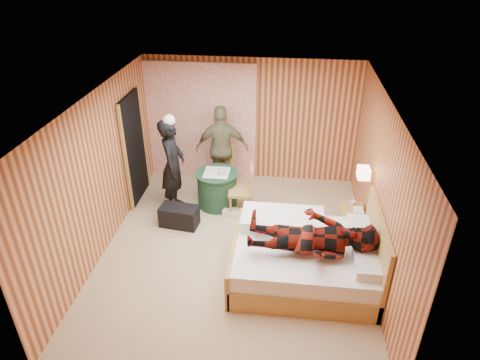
# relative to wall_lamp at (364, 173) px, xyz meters

# --- Properties ---
(floor) EXTENTS (4.20, 5.00, 0.01)m
(floor) POSITION_rel_wall_lamp_xyz_m (-1.92, -0.45, -1.30)
(floor) COLOR tan
(floor) RESTS_ON ground
(ceiling) EXTENTS (4.20, 5.00, 0.01)m
(ceiling) POSITION_rel_wall_lamp_xyz_m (-1.92, -0.45, 1.20)
(ceiling) COLOR white
(ceiling) RESTS_ON wall_back
(wall_back) EXTENTS (4.20, 0.02, 2.50)m
(wall_back) POSITION_rel_wall_lamp_xyz_m (-1.92, 2.05, -0.05)
(wall_back) COLOR #E58F58
(wall_back) RESTS_ON floor
(wall_left) EXTENTS (0.02, 5.00, 2.50)m
(wall_left) POSITION_rel_wall_lamp_xyz_m (-4.02, -0.45, -0.05)
(wall_left) COLOR #E58F58
(wall_left) RESTS_ON floor
(wall_right) EXTENTS (0.02, 5.00, 2.50)m
(wall_right) POSITION_rel_wall_lamp_xyz_m (0.18, -0.45, -0.05)
(wall_right) COLOR #E58F58
(wall_right) RESTS_ON floor
(curtain) EXTENTS (2.20, 0.08, 2.40)m
(curtain) POSITION_rel_wall_lamp_xyz_m (-2.92, 1.98, -0.10)
(curtain) COLOR white
(curtain) RESTS_ON floor
(doorway) EXTENTS (0.06, 0.90, 2.05)m
(doorway) POSITION_rel_wall_lamp_xyz_m (-3.98, 0.95, -0.28)
(doorway) COLOR black
(doorway) RESTS_ON floor
(wall_lamp) EXTENTS (0.26, 0.24, 0.16)m
(wall_lamp) POSITION_rel_wall_lamp_xyz_m (0.00, 0.00, 0.00)
(wall_lamp) COLOR gold
(wall_lamp) RESTS_ON wall_right
(bed) EXTENTS (2.12, 1.67, 1.15)m
(bed) POSITION_rel_wall_lamp_xyz_m (-0.80, -0.92, -0.97)
(bed) COLOR tan
(bed) RESTS_ON floor
(nightstand) EXTENTS (0.39, 0.52, 0.51)m
(nightstand) POSITION_rel_wall_lamp_xyz_m (-0.04, 0.18, -1.04)
(nightstand) COLOR tan
(nightstand) RESTS_ON floor
(round_table) EXTENTS (0.78, 0.78, 0.69)m
(round_table) POSITION_rel_wall_lamp_xyz_m (-2.43, 0.85, -0.95)
(round_table) COLOR #1E432E
(round_table) RESTS_ON floor
(chair_far) EXTENTS (0.45, 0.45, 0.93)m
(chair_far) POSITION_rel_wall_lamp_xyz_m (-2.43, 1.48, -0.76)
(chair_far) COLOR tan
(chair_far) RESTS_ON floor
(chair_near) EXTENTS (0.47, 0.47, 0.96)m
(chair_near) POSITION_rel_wall_lamp_xyz_m (-1.89, 0.63, -0.74)
(chair_near) COLOR tan
(chair_near) RESTS_ON floor
(duffel_bag) EXTENTS (0.69, 0.43, 0.37)m
(duffel_bag) POSITION_rel_wall_lamp_xyz_m (-2.99, 0.11, -1.11)
(duffel_bag) COLOR black
(duffel_bag) RESTS_ON floor
(sneaker_left) EXTENTS (0.32, 0.20, 0.13)m
(sneaker_left) POSITION_rel_wall_lamp_xyz_m (-2.12, 0.46, -1.23)
(sneaker_left) COLOR silver
(sneaker_left) RESTS_ON floor
(sneaker_right) EXTENTS (0.28, 0.19, 0.12)m
(sneaker_right) POSITION_rel_wall_lamp_xyz_m (-2.13, 0.53, -1.24)
(sneaker_right) COLOR silver
(sneaker_right) RESTS_ON floor
(woman_standing) EXTENTS (0.47, 0.67, 1.77)m
(woman_standing) POSITION_rel_wall_lamp_xyz_m (-3.19, 0.65, -0.42)
(woman_standing) COLOR black
(woman_standing) RESTS_ON floor
(man_at_table) EXTENTS (1.06, 0.55, 1.72)m
(man_at_table) POSITION_rel_wall_lamp_xyz_m (-2.43, 1.50, -0.44)
(man_at_table) COLOR #6D6B48
(man_at_table) RESTS_ON floor
(man_on_bed) EXTENTS (0.86, 0.67, 1.77)m
(man_on_bed) POSITION_rel_wall_lamp_xyz_m (-0.77, -1.15, -0.30)
(man_on_bed) COLOR maroon
(man_on_bed) RESTS_ON bed
(book_lower) EXTENTS (0.18, 0.23, 0.02)m
(book_lower) POSITION_rel_wall_lamp_xyz_m (-0.04, 0.13, -0.78)
(book_lower) COLOR silver
(book_lower) RESTS_ON nightstand
(book_upper) EXTENTS (0.17, 0.23, 0.02)m
(book_upper) POSITION_rel_wall_lamp_xyz_m (-0.04, 0.13, -0.76)
(book_upper) COLOR silver
(book_upper) RESTS_ON nightstand
(cup_nightstand) EXTENTS (0.11, 0.11, 0.09)m
(cup_nightstand) POSITION_rel_wall_lamp_xyz_m (-0.04, 0.31, -0.75)
(cup_nightstand) COLOR silver
(cup_nightstand) RESTS_ON nightstand
(cup_table) EXTENTS (0.16, 0.16, 0.10)m
(cup_table) POSITION_rel_wall_lamp_xyz_m (-2.33, 0.80, -0.56)
(cup_table) COLOR silver
(cup_table) RESTS_ON round_table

